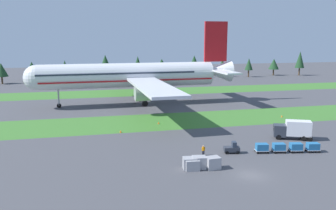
{
  "coord_description": "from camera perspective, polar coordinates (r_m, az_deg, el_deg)",
  "views": [
    {
      "loc": [
        -22.17,
        -43.06,
        18.97
      ],
      "look_at": [
        -4.0,
        33.47,
        4.0
      ],
      "focal_mm": 38.03,
      "sensor_mm": 36.0,
      "label": 1
    }
  ],
  "objects": [
    {
      "name": "catering_truck",
      "position": [
        71.29,
        19.42,
        -3.66
      ],
      "size": [
        7.28,
        4.96,
        3.58
      ],
      "rotation": [
        0.0,
        0.0,
        1.15
      ],
      "color": "#2D333D",
      "rests_on": "ground"
    },
    {
      "name": "uld_container_1",
      "position": [
        52.77,
        3.53,
        -9.31
      ],
      "size": [
        2.19,
        1.84,
        1.73
      ],
      "primitive_type": "cube",
      "rotation": [
        0.0,
        0.0,
        -0.13
      ],
      "color": "#A3A3A8",
      "rests_on": "ground"
    },
    {
      "name": "distant_tree_line",
      "position": [
        163.69,
        -6.15,
        6.39
      ],
      "size": [
        173.35,
        11.12,
        12.13
      ],
      "color": "#4C3823",
      "rests_on": "ground"
    },
    {
      "name": "cargo_dolly_fourth",
      "position": [
        64.9,
        22.2,
        -6.2
      ],
      "size": [
        2.44,
        1.88,
        1.55
      ],
      "rotation": [
        0.0,
        0.0,
        1.38
      ],
      "color": "#A3A3A8",
      "rests_on": "ground"
    },
    {
      "name": "ground_crew_marshaller",
      "position": [
        58.61,
        5.69,
        -7.19
      ],
      "size": [
        0.56,
        0.36,
        1.74
      ],
      "rotation": [
        0.0,
        0.0,
        3.11
      ],
      "color": "black",
      "rests_on": "ground"
    },
    {
      "name": "taxiway_marker_0",
      "position": [
        79.43,
        -1.51,
        -2.86
      ],
      "size": [
        0.44,
        0.44,
        0.49
      ],
      "primitive_type": "cone",
      "color": "orange",
      "rests_on": "ground"
    },
    {
      "name": "uld_container_2",
      "position": [
        52.43,
        3.91,
        -9.55
      ],
      "size": [
        2.14,
        1.78,
        1.56
      ],
      "primitive_type": "cube",
      "rotation": [
        0.0,
        0.0,
        -0.09
      ],
      "color": "#A3A3A8",
      "rests_on": "ground"
    },
    {
      "name": "cargo_dolly_third",
      "position": [
        63.75,
        19.82,
        -6.33
      ],
      "size": [
        2.44,
        1.88,
        1.55
      ],
      "rotation": [
        0.0,
        0.0,
        1.38
      ],
      "color": "#A3A3A8",
      "rests_on": "ground"
    },
    {
      "name": "cargo_dolly_second",
      "position": [
        62.7,
        17.36,
        -6.46
      ],
      "size": [
        2.44,
        1.88,
        1.55
      ],
      "rotation": [
        0.0,
        0.0,
        1.38
      ],
      "color": "#A3A3A8",
      "rests_on": "ground"
    },
    {
      "name": "airliner",
      "position": [
        101.81,
        -5.59,
        4.8
      ],
      "size": [
        59.14,
        72.94,
        23.61
      ],
      "rotation": [
        0.0,
        0.0,
        1.59
      ],
      "color": "silver",
      "rests_on": "ground"
    },
    {
      "name": "taxiway_marker_1",
      "position": [
        72.85,
        -7.59,
        -4.2
      ],
      "size": [
        0.44,
        0.44,
        0.53
      ],
      "primitive_type": "cone",
      "color": "orange",
      "rests_on": "ground"
    },
    {
      "name": "grass_strip_far",
      "position": [
        126.23,
        -3.09,
        2.12
      ],
      "size": [
        320.0,
        16.5,
        0.01
      ],
      "primitive_type": "cube",
      "color": "#3D752D",
      "rests_on": "ground"
    },
    {
      "name": "ground_plane",
      "position": [
        52.02,
        13.15,
        -10.91
      ],
      "size": [
        400.0,
        400.0,
        0.0
      ],
      "primitive_type": "plane",
      "color": "#47474C"
    },
    {
      "name": "uld_container_3",
      "position": [
        53.19,
        5.03,
        -9.14
      ],
      "size": [
        2.19,
        1.84,
        1.77
      ],
      "primitive_type": "cube",
      "rotation": [
        0.0,
        0.0,
        -0.13
      ],
      "color": "#A3A3A8",
      "rests_on": "ground"
    },
    {
      "name": "grass_strip_near",
      "position": [
        83.1,
        2.48,
        -2.43
      ],
      "size": [
        320.0,
        16.5,
        0.01
      ],
      "primitive_type": "cube",
      "color": "#3D752D",
      "rests_on": "ground"
    },
    {
      "name": "taxiway_marker_2",
      "position": [
        90.38,
        17.78,
        -1.71
      ],
      "size": [
        0.44,
        0.44,
        0.46
      ],
      "primitive_type": "cone",
      "color": "orange",
      "rests_on": "ground"
    },
    {
      "name": "cargo_dolly_lead",
      "position": [
        61.78,
        14.81,
        -6.58
      ],
      "size": [
        2.44,
        1.88,
        1.55
      ],
      "rotation": [
        0.0,
        0.0,
        1.38
      ],
      "color": "#A3A3A8",
      "rests_on": "ground"
    },
    {
      "name": "baggage_tug",
      "position": [
        60.51,
        10.23,
        -6.86
      ],
      "size": [
        2.8,
        1.76,
        1.97
      ],
      "rotation": [
        0.0,
        0.0,
        1.38
      ],
      "color": "#2D333D",
      "rests_on": "ground"
    },
    {
      "name": "uld_container_0",
      "position": [
        53.18,
        7.22,
        -9.18
      ],
      "size": [
        2.12,
        1.75,
        1.79
      ],
      "primitive_type": "cube",
      "rotation": [
        0.0,
        0.0,
        0.08
      ],
      "color": "#A3A3A8",
      "rests_on": "ground"
    }
  ]
}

